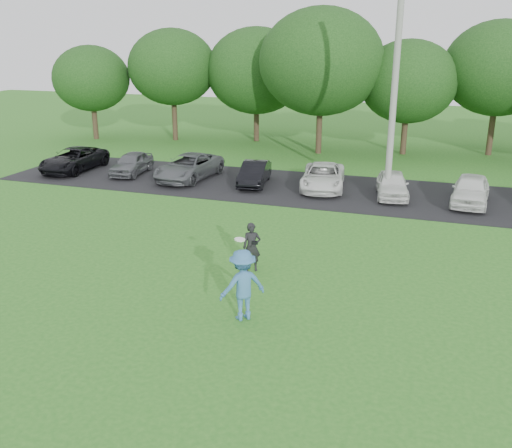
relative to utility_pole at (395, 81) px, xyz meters
The scene contains 7 objects.
ground 13.83m from the utility_pole, 104.37° to the right, with size 100.00×100.00×0.00m, color #276B1E.
parking_lot 6.10m from the utility_pole, 169.78° to the left, with size 32.00×6.50×0.03m, color black.
utility_pole is the anchor object (origin of this frame).
frisbee_player 13.58m from the utility_pole, 100.15° to the right, with size 1.38×1.35×2.26m.
camera_bystander 11.02m from the utility_pole, 107.83° to the right, with size 0.66×0.55×1.54m.
parked_cars 6.23m from the utility_pole, behind, with size 28.75×4.96×1.26m.
tree_row 10.47m from the utility_pole, 99.19° to the left, with size 42.39×9.85×8.64m.
Camera 1 is at (5.49, -12.81, 7.06)m, focal length 40.00 mm.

